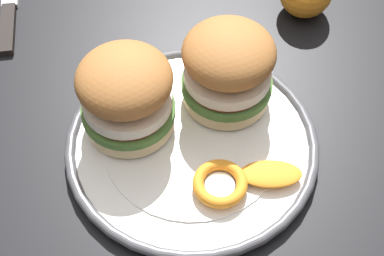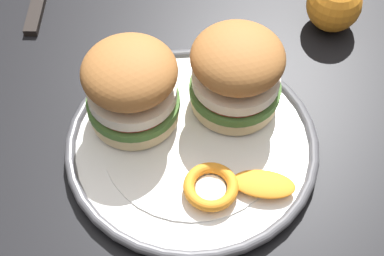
# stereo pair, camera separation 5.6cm
# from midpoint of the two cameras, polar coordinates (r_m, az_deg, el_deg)

# --- Properties ---
(dining_table) EXTENTS (1.12, 1.02, 0.76)m
(dining_table) POSITION_cam_midpoint_polar(r_m,az_deg,el_deg) (0.78, -1.23, -1.96)
(dining_table) COLOR black
(dining_table) RESTS_ON ground
(dinner_plate) EXTENTS (0.28, 0.28, 0.02)m
(dinner_plate) POSITION_cam_midpoint_polar(r_m,az_deg,el_deg) (0.64, -2.51, -1.76)
(dinner_plate) COLOR white
(dinner_plate) RESTS_ON dining_table
(sandwich_half_left) EXTENTS (0.12, 0.12, 0.10)m
(sandwich_half_left) POSITION_cam_midpoint_polar(r_m,az_deg,el_deg) (0.62, -9.16, 3.18)
(sandwich_half_left) COLOR beige
(sandwich_half_left) RESTS_ON dinner_plate
(sandwich_half_right) EXTENTS (0.14, 0.14, 0.10)m
(sandwich_half_right) POSITION_cam_midpoint_polar(r_m,az_deg,el_deg) (0.63, 1.05, 5.92)
(sandwich_half_right) COLOR beige
(sandwich_half_right) RESTS_ON dinner_plate
(orange_peel_curled) EXTENTS (0.08, 0.08, 0.01)m
(orange_peel_curled) POSITION_cam_midpoint_polar(r_m,az_deg,el_deg) (0.60, 0.11, -5.74)
(orange_peel_curled) COLOR orange
(orange_peel_curled) RESTS_ON dinner_plate
(orange_peel_strip_long) EXTENTS (0.06, 0.07, 0.01)m
(orange_peel_strip_long) POSITION_cam_midpoint_polar(r_m,az_deg,el_deg) (0.61, 5.53, -4.59)
(orange_peel_strip_long) COLOR orange
(orange_peel_strip_long) RESTS_ON dinner_plate
(table_knife) EXTENTS (0.21, 0.10, 0.01)m
(table_knife) POSITION_cam_midpoint_polar(r_m,az_deg,el_deg) (0.85, -19.58, 11.39)
(table_knife) COLOR silver
(table_knife) RESTS_ON dining_table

